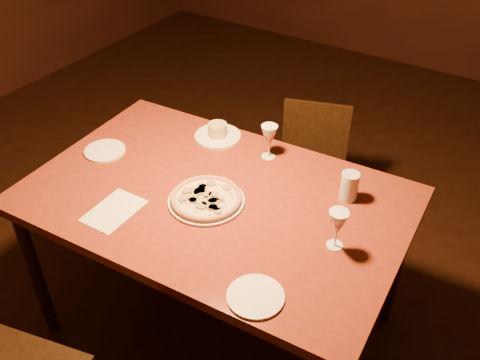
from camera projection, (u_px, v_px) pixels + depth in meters
The scene contains 11 objects.
floor at pixel (233, 343), 2.56m from camera, with size 7.00×7.00×0.00m, color black.
dining_table at pixel (216, 209), 2.20m from camera, with size 1.57×1.06×0.82m.
chair_far at pixel (311, 165), 2.98m from camera, with size 0.47×0.47×0.77m.
pizza_plate at pixel (206, 198), 2.11m from camera, with size 0.30×0.30×0.03m.
ramekin_saucer at pixel (218, 133), 2.49m from camera, with size 0.22×0.22×0.07m.
wine_glass_far at pixel (269, 142), 2.33m from camera, with size 0.07×0.07×0.16m, color #B9684D, non-canonical shape.
wine_glass_right at pixel (337, 229), 1.88m from camera, with size 0.07×0.07×0.16m, color #B9684D, non-canonical shape.
water_tumbler at pixel (349, 186), 2.11m from camera, with size 0.07×0.07×0.12m, color #B6BFC7.
side_plate_left at pixel (105, 151), 2.41m from camera, with size 0.18×0.18×0.01m, color white.
side_plate_near at pixel (256, 296), 1.73m from camera, with size 0.19×0.19×0.01m, color white.
menu_card at pixel (114, 211), 2.08m from camera, with size 0.16×0.23×0.00m, color white.
Camera 1 is at (0.88, -1.30, 2.17)m, focal length 40.00 mm.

